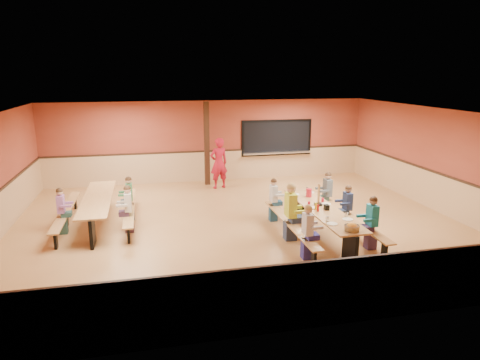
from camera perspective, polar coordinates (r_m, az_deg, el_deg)
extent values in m
plane|color=#A06B3C|center=(11.66, -0.20, -5.90)|extent=(12.00, 12.00, 0.00)
cube|color=brown|center=(16.06, -4.05, 5.19)|extent=(12.00, 0.04, 3.00)
cube|color=brown|center=(6.65, 9.19, -8.13)|extent=(12.00, 0.04, 3.00)
cube|color=brown|center=(13.79, 24.96, 2.40)|extent=(0.04, 10.00, 3.00)
cube|color=white|center=(10.99, -0.21, 8.95)|extent=(12.00, 10.00, 0.04)
cube|color=black|center=(16.61, 4.91, 5.65)|extent=(2.60, 0.06, 1.20)
cube|color=silver|center=(16.62, 4.96, 3.66)|extent=(2.70, 0.28, 0.06)
cube|color=black|center=(15.45, -4.45, 4.82)|extent=(0.18, 0.18, 3.00)
cube|color=#B07D46|center=(10.76, 10.90, -3.84)|extent=(0.75, 3.60, 0.04)
cube|color=black|center=(9.58, 14.48, -8.71)|extent=(0.08, 0.60, 0.70)
cube|color=black|center=(12.24, 7.96, -3.32)|extent=(0.08, 0.60, 0.70)
cube|color=#B07D46|center=(10.56, 6.69, -5.67)|extent=(0.26, 3.60, 0.04)
cube|color=black|center=(10.64, 6.66, -6.81)|extent=(0.06, 0.18, 0.41)
cube|color=#B07D46|center=(11.20, 14.72, -4.90)|extent=(0.26, 3.60, 0.04)
cube|color=black|center=(11.27, 14.65, -5.98)|extent=(0.06, 0.18, 0.41)
cube|color=#B07D46|center=(12.09, -18.48, -2.32)|extent=(0.75, 3.60, 0.04)
cube|color=black|center=(10.74, -19.10, -6.52)|extent=(0.08, 0.60, 0.70)
cube|color=black|center=(13.68, -17.75, -2.00)|extent=(0.08, 0.60, 0.70)
cube|color=#B07D46|center=(12.29, -22.20, -3.79)|extent=(0.26, 3.60, 0.04)
cube|color=black|center=(12.36, -22.10, -4.78)|extent=(0.06, 0.18, 0.41)
cube|color=#B07D46|center=(12.11, -14.49, -3.43)|extent=(0.26, 3.60, 0.04)
cube|color=black|center=(12.18, -14.42, -4.44)|extent=(0.06, 0.18, 0.41)
imported|color=#A91327|center=(15.02, -2.84, 2.26)|extent=(0.75, 0.59, 1.80)
cylinder|color=red|center=(11.65, 9.18, -1.70)|extent=(0.16, 0.16, 0.22)
cube|color=black|center=(10.65, 11.47, -3.57)|extent=(0.10, 0.14, 0.13)
cylinder|color=yellow|center=(10.63, 10.09, -3.44)|extent=(0.06, 0.06, 0.17)
cylinder|color=#B2140F|center=(10.48, 10.36, -3.70)|extent=(0.06, 0.06, 0.17)
cube|color=black|center=(10.97, 10.38, -3.20)|extent=(0.16, 0.16, 0.06)
cube|color=#B07D46|center=(10.89, 10.45, -1.79)|extent=(0.02, 0.09, 0.50)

